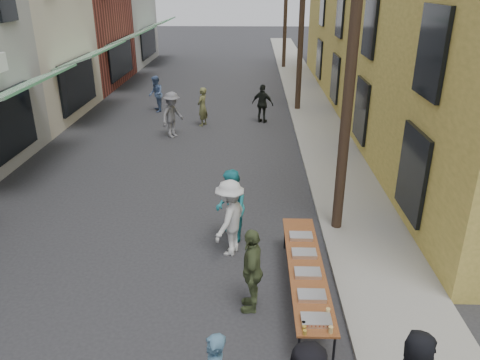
# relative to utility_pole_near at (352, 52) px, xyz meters

# --- Properties ---
(ground) EXTENTS (120.00, 120.00, 0.00)m
(ground) POSITION_rel_utility_pole_near_xyz_m (-4.30, -3.00, -4.50)
(ground) COLOR #28282B
(ground) RESTS_ON ground
(sidewalk) EXTENTS (2.20, 60.00, 0.10)m
(sidewalk) POSITION_rel_utility_pole_near_xyz_m (0.70, 12.00, -4.45)
(sidewalk) COLOR gray
(sidewalk) RESTS_ON ground
(building_ochre) EXTENTS (10.00, 28.00, 10.00)m
(building_ochre) POSITION_rel_utility_pole_near_xyz_m (6.80, 11.00, 0.50)
(building_ochre) COLOR #A5933B
(building_ochre) RESTS_ON ground
(utility_pole_near) EXTENTS (0.26, 0.26, 9.00)m
(utility_pole_near) POSITION_rel_utility_pole_near_xyz_m (0.00, 0.00, 0.00)
(utility_pole_near) COLOR #2D2116
(utility_pole_near) RESTS_ON ground
(utility_pole_mid) EXTENTS (0.26, 0.26, 9.00)m
(utility_pole_mid) POSITION_rel_utility_pole_near_xyz_m (0.00, 12.00, 0.00)
(utility_pole_mid) COLOR #2D2116
(utility_pole_mid) RESTS_ON ground
(utility_pole_far) EXTENTS (0.26, 0.26, 9.00)m
(utility_pole_far) POSITION_rel_utility_pole_near_xyz_m (0.00, 24.00, 0.00)
(utility_pole_far) COLOR #2D2116
(utility_pole_far) RESTS_ON ground
(serving_table) EXTENTS (0.70, 4.00, 0.75)m
(serving_table) POSITION_rel_utility_pole_near_xyz_m (-1.11, -2.85, -3.79)
(serving_table) COLOR #612D17
(serving_table) RESTS_ON ground
(catering_tray_sausage) EXTENTS (0.50, 0.33, 0.08)m
(catering_tray_sausage) POSITION_rel_utility_pole_near_xyz_m (-1.11, -4.50, -3.71)
(catering_tray_sausage) COLOR maroon
(catering_tray_sausage) RESTS_ON serving_table
(catering_tray_foil_b) EXTENTS (0.50, 0.33, 0.08)m
(catering_tray_foil_b) POSITION_rel_utility_pole_near_xyz_m (-1.11, -3.85, -3.71)
(catering_tray_foil_b) COLOR #B2B2B7
(catering_tray_foil_b) RESTS_ON serving_table
(catering_tray_buns) EXTENTS (0.50, 0.33, 0.08)m
(catering_tray_buns) POSITION_rel_utility_pole_near_xyz_m (-1.11, -3.15, -3.71)
(catering_tray_buns) COLOR tan
(catering_tray_buns) RESTS_ON serving_table
(catering_tray_foil_d) EXTENTS (0.50, 0.33, 0.08)m
(catering_tray_foil_d) POSITION_rel_utility_pole_near_xyz_m (-1.11, -2.45, -3.71)
(catering_tray_foil_d) COLOR #B2B2B7
(catering_tray_foil_d) RESTS_ON serving_table
(catering_tray_buns_end) EXTENTS (0.50, 0.33, 0.08)m
(catering_tray_buns_end) POSITION_rel_utility_pole_near_xyz_m (-1.11, -1.75, -3.71)
(catering_tray_buns_end) COLOR tan
(catering_tray_buns_end) RESTS_ON serving_table
(condiment_jar_a) EXTENTS (0.07, 0.07, 0.08)m
(condiment_jar_a) POSITION_rel_utility_pole_near_xyz_m (-1.33, -4.80, -3.71)
(condiment_jar_a) COLOR #A57F26
(condiment_jar_a) RESTS_ON serving_table
(condiment_jar_b) EXTENTS (0.07, 0.07, 0.08)m
(condiment_jar_b) POSITION_rel_utility_pole_near_xyz_m (-1.33, -4.70, -3.71)
(condiment_jar_b) COLOR #A57F26
(condiment_jar_b) RESTS_ON serving_table
(condiment_jar_c) EXTENTS (0.07, 0.07, 0.08)m
(condiment_jar_c) POSITION_rel_utility_pole_near_xyz_m (-1.33, -4.60, -3.71)
(condiment_jar_c) COLOR #A57F26
(condiment_jar_c) RESTS_ON serving_table
(cup_stack) EXTENTS (0.08, 0.08, 0.12)m
(cup_stack) POSITION_rel_utility_pole_near_xyz_m (-0.91, -4.75, -3.69)
(cup_stack) COLOR tan
(cup_stack) RESTS_ON serving_table
(guest_front_c) EXTENTS (0.87, 1.02, 1.85)m
(guest_front_c) POSITION_rel_utility_pole_near_xyz_m (-2.70, -0.62, -3.57)
(guest_front_c) COLOR teal
(guest_front_c) RESTS_ON ground
(guest_front_d) EXTENTS (1.10, 1.37, 1.85)m
(guest_front_d) POSITION_rel_utility_pole_near_xyz_m (-2.70, -1.20, -3.57)
(guest_front_d) COLOR silver
(guest_front_d) RESTS_ON ground
(guest_front_e) EXTENTS (0.48, 1.05, 1.75)m
(guest_front_e) POSITION_rel_utility_pole_near_xyz_m (-2.18, -3.21, -3.62)
(guest_front_e) COLOR #505E36
(guest_front_e) RESTS_ON ground
(passerby_left) EXTENTS (1.19, 1.39, 1.86)m
(passerby_left) POSITION_rel_utility_pole_near_xyz_m (-5.46, 7.60, -3.57)
(passerby_left) COLOR slate
(passerby_left) RESTS_ON ground
(passerby_mid) EXTENTS (1.09, 0.78, 1.72)m
(passerby_mid) POSITION_rel_utility_pole_near_xyz_m (-1.77, 9.82, -3.64)
(passerby_mid) COLOR black
(passerby_mid) RESTS_ON ground
(passerby_right) EXTENTS (0.60, 0.72, 1.69)m
(passerby_right) POSITION_rel_utility_pole_near_xyz_m (-4.41, 9.28, -3.66)
(passerby_right) COLOR #66683C
(passerby_right) RESTS_ON ground
(passerby_far) EXTENTS (0.86, 0.98, 1.72)m
(passerby_far) POSITION_rel_utility_pole_near_xyz_m (-6.92, 11.61, -3.64)
(passerby_far) COLOR #4F6999
(passerby_far) RESTS_ON ground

